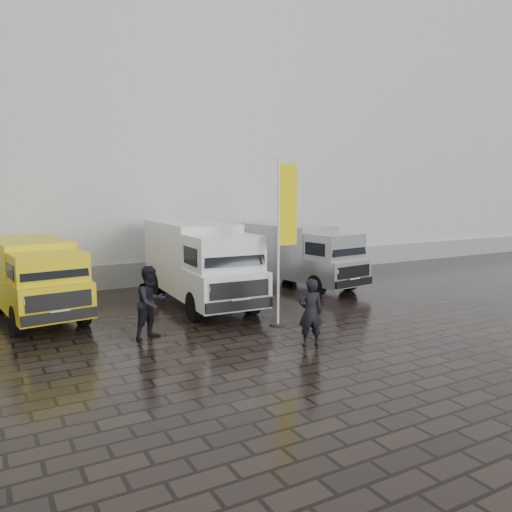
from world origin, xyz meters
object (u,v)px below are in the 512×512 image
at_px(flagpole, 284,232).
at_px(van_white, 200,264).
at_px(person_tent, 151,302).
at_px(person_front, 310,312).
at_px(wheelie_bin, 348,259).
at_px(van_yellow, 36,280).
at_px(van_silver, 301,256).

bearing_deg(flagpole, van_white, 107.19).
bearing_deg(person_tent, person_front, -63.14).
height_order(flagpole, person_front, flagpole).
height_order(van_white, wheelie_bin, van_white).
bearing_deg(van_yellow, person_tent, -63.86).
relative_size(van_yellow, van_silver, 0.90).
height_order(van_white, person_front, van_white).
bearing_deg(flagpole, person_tent, 172.28).
bearing_deg(van_yellow, person_front, -54.83).
distance_m(van_yellow, van_silver, 10.16).
distance_m(van_white, person_tent, 4.16).
distance_m(van_white, flagpole, 4.03).
height_order(van_yellow, van_white, van_white).
bearing_deg(flagpole, van_silver, 50.76).
bearing_deg(wheelie_bin, van_yellow, -173.21).
bearing_deg(van_white, van_silver, 14.74).
xyz_separation_m(van_yellow, person_front, (5.79, -6.43, -0.33)).
bearing_deg(wheelie_bin, van_white, -163.71).
xyz_separation_m(van_yellow, person_tent, (2.46, -3.79, -0.22)).
bearing_deg(person_front, person_tent, -19.96).
distance_m(flagpole, person_front, 2.87).
bearing_deg(van_yellow, wheelie_bin, 4.85).
bearing_deg(person_tent, wheelie_bin, 4.16).
height_order(van_yellow, van_silver, van_silver).
bearing_deg(wheelie_bin, flagpole, -144.16).
relative_size(van_silver, wheelie_bin, 5.74).
xyz_separation_m(van_yellow, van_white, (5.19, -0.68, 0.21)).
xyz_separation_m(van_yellow, van_silver, (10.15, 0.38, 0.05)).
relative_size(wheelie_bin, person_front, 0.58).
xyz_separation_m(flagpole, person_tent, (-3.85, 0.52, -1.76)).
xyz_separation_m(van_yellow, flagpole, (6.32, -4.32, 1.53)).
bearing_deg(van_yellow, flagpole, -41.18).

